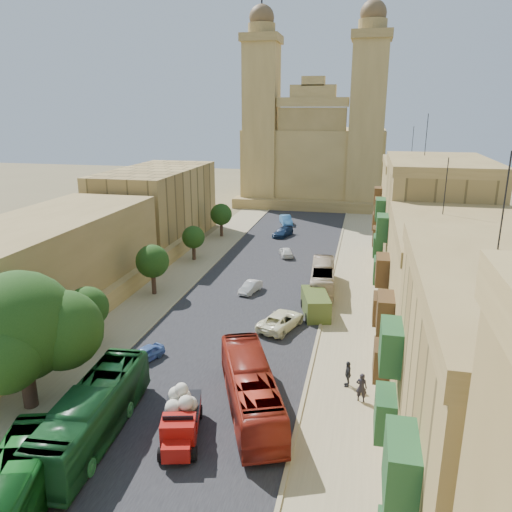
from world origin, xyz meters
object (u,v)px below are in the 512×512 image
at_px(bus_red_east, 251,389).
at_px(car_white_b, 286,252).
at_px(ficus_tree, 22,330).
at_px(car_dkblue, 283,232).
at_px(church, 315,153).
at_px(bus_green_south, 6,507).
at_px(red_truck, 181,417).
at_px(bus_cream_east, 323,278).
at_px(street_tree_a, 87,308).
at_px(car_blue_b, 286,220).
at_px(car_blue_a, 145,354).
at_px(pedestrian_a, 361,387).
at_px(olive_pickup, 315,304).
at_px(car_white_a, 251,287).
at_px(car_cream, 281,320).
at_px(street_tree_d, 221,215).
at_px(bus_green_north, 93,413).
at_px(street_tree_c, 193,237).
at_px(pedestrian_c, 348,374).
at_px(street_tree_b, 152,261).

bearing_deg(bus_red_east, car_white_b, -106.25).
relative_size(ficus_tree, car_dkblue, 2.00).
bearing_deg(church, bus_green_south, -92.81).
xyz_separation_m(red_truck, bus_cream_east, (5.54, 25.66, 0.02)).
height_order(street_tree_a, car_blue_b, street_tree_a).
distance_m(car_blue_a, car_white_b, 29.46).
height_order(church, bus_red_east, church).
height_order(street_tree_a, pedestrian_a, street_tree_a).
bearing_deg(olive_pickup, street_tree_a, -147.77).
bearing_deg(car_white_a, car_cream, -45.96).
bearing_deg(street_tree_d, bus_green_north, -82.56).
distance_m(bus_cream_east, pedestrian_a, 20.19).
xyz_separation_m(street_tree_c, olive_pickup, (16.30, -13.73, -1.86)).
bearing_deg(car_blue_a, church, 108.81).
distance_m(church, street_tree_c, 44.28).
bearing_deg(bus_cream_east, bus_green_north, 64.93).
relative_size(street_tree_a, car_white_b, 1.42).
relative_size(red_truck, pedestrian_a, 2.76).
bearing_deg(street_tree_d, car_white_a, -66.57).
bearing_deg(bus_cream_east, street_tree_a, 41.75).
height_order(olive_pickup, car_dkblue, olive_pickup).
height_order(pedestrian_a, pedestrian_c, pedestrian_a).
bearing_deg(car_white_b, car_white_a, 66.25).
bearing_deg(street_tree_c, car_white_a, -45.61).
xyz_separation_m(street_tree_d, car_blue_a, (5.00, -37.08, -2.66)).
xyz_separation_m(bus_green_north, bus_red_east, (8.00, 4.44, -0.04)).
distance_m(street_tree_a, car_white_b, 29.95).
xyz_separation_m(car_dkblue, car_white_b, (2.09, -10.08, -0.04)).
bearing_deg(car_white_b, ficus_tree, 56.58).
distance_m(church, bus_red_east, 72.70).
relative_size(olive_pickup, pedestrian_a, 2.64).
height_order(olive_pickup, bus_red_east, bus_red_east).
xyz_separation_m(red_truck, car_white_a, (-1.47, 23.42, -0.76)).
bearing_deg(street_tree_c, ficus_tree, -88.97).
bearing_deg(car_dkblue, street_tree_a, -86.02).
height_order(ficus_tree, street_tree_a, ficus_tree).
height_order(street_tree_b, bus_red_east, street_tree_b).
distance_m(ficus_tree, pedestrian_c, 20.64).
bearing_deg(car_white_a, red_truck, -72.10).
relative_size(car_white_a, car_cream, 0.65).
relative_size(street_tree_a, car_cream, 0.96).
xyz_separation_m(street_tree_b, car_white_b, (10.79, 15.81, -2.78)).
xyz_separation_m(street_tree_b, olive_pickup, (16.30, -1.73, -2.41)).
xyz_separation_m(street_tree_a, street_tree_c, (0.00, 24.00, -0.48)).
height_order(car_blue_a, car_white_b, car_white_b).
height_order(bus_red_east, car_blue_a, bus_red_east).
bearing_deg(car_white_a, bus_cream_east, 32.04).
distance_m(street_tree_b, car_blue_a, 14.29).
distance_m(street_tree_a, car_cream, 15.53).
height_order(street_tree_b, pedestrian_c, street_tree_b).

